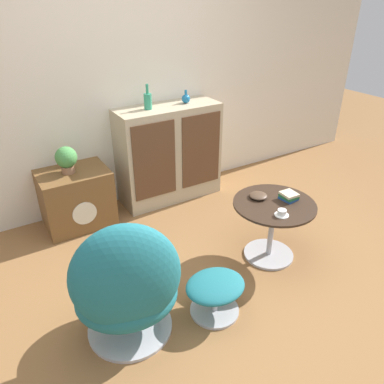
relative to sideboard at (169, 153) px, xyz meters
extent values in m
plane|color=olive|center=(-0.37, -1.49, -0.49)|extent=(12.00, 12.00, 0.00)
cube|color=silver|center=(-0.37, 0.23, 0.81)|extent=(6.40, 0.06, 2.60)
cube|color=tan|center=(0.00, 0.00, 0.00)|extent=(1.03, 0.39, 0.97)
cube|color=brown|center=(-0.26, -0.20, 0.05)|extent=(0.43, 0.01, 0.74)
cube|color=brown|center=(0.26, -0.20, 0.05)|extent=(0.43, 0.01, 0.74)
cube|color=brown|center=(-0.98, -0.03, -0.22)|extent=(0.61, 0.45, 0.53)
cylinder|color=beige|center=(-0.98, -0.26, -0.26)|extent=(0.21, 0.01, 0.21)
cylinder|color=#B7B7BC|center=(-1.07, -1.44, -0.47)|extent=(0.54, 0.54, 0.02)
cylinder|color=#B7B7BC|center=(-1.07, -1.44, -0.41)|extent=(0.06, 0.06, 0.11)
ellipsoid|color=#1E6B75|center=(-1.07, -1.44, -0.20)|extent=(0.75, 0.68, 0.30)
ellipsoid|color=#1E6B75|center=(-1.10, -1.55, 0.05)|extent=(0.71, 0.55, 0.68)
cylinder|color=#B7B7BC|center=(-0.52, -1.60, -0.48)|extent=(0.34, 0.34, 0.02)
cylinder|color=#B7B7BC|center=(-0.52, -1.60, -0.39)|extent=(0.04, 0.04, 0.16)
ellipsoid|color=#1E6B75|center=(-0.52, -1.60, -0.26)|extent=(0.41, 0.35, 0.09)
cylinder|color=#B7B7BC|center=(0.21, -1.32, -0.48)|extent=(0.41, 0.41, 0.02)
cylinder|color=#B7B7BC|center=(0.21, -1.32, -0.24)|extent=(0.04, 0.04, 0.46)
cylinder|color=#332319|center=(0.21, -1.32, 0.00)|extent=(0.64, 0.64, 0.02)
cylinder|color=#2D8E6B|center=(-0.20, 0.00, 0.56)|extent=(0.07, 0.07, 0.14)
cylinder|color=#2D8E6B|center=(-0.20, 0.00, 0.67)|extent=(0.03, 0.03, 0.09)
ellipsoid|color=#196699|center=(0.20, 0.00, 0.53)|extent=(0.08, 0.08, 0.08)
cylinder|color=#196699|center=(0.20, 0.00, 0.59)|extent=(0.02, 0.02, 0.05)
cylinder|color=#996B4C|center=(-1.01, -0.03, 0.08)|extent=(0.11, 0.11, 0.07)
sphere|color=#478E47|center=(-1.01, -0.03, 0.19)|extent=(0.19, 0.19, 0.19)
cylinder|color=white|center=(0.14, -1.48, 0.02)|extent=(0.10, 0.10, 0.01)
cylinder|color=white|center=(0.14, -1.48, 0.04)|extent=(0.07, 0.07, 0.05)
cube|color=#1E478C|center=(0.34, -1.34, 0.02)|extent=(0.12, 0.13, 0.02)
cube|color=#237038|center=(0.34, -1.34, 0.04)|extent=(0.12, 0.12, 0.02)
cube|color=beige|center=(0.34, -1.34, 0.06)|extent=(0.12, 0.12, 0.02)
ellipsoid|color=#4C3828|center=(0.16, -1.19, 0.03)|extent=(0.14, 0.14, 0.04)
camera|label=1|loc=(-1.62, -3.12, 1.47)|focal=35.00mm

